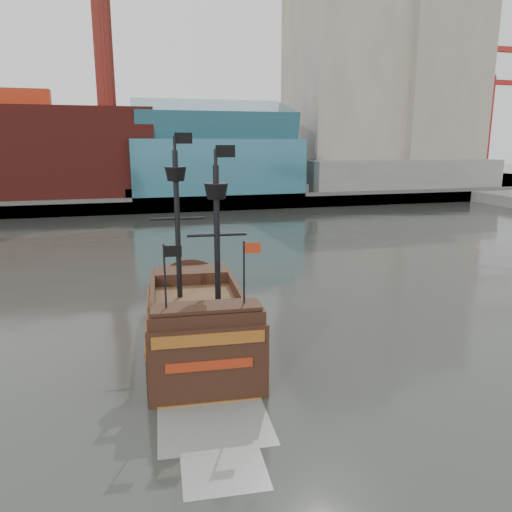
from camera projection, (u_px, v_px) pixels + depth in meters
name	position (u px, v px, depth m)	size (l,w,h in m)	color
ground	(294.00, 383.00, 24.35)	(400.00, 400.00, 0.00)	#262823
promenade_far	(150.00, 190.00, 110.32)	(220.00, 60.00, 2.00)	slate
seawall	(163.00, 205.00, 82.62)	(220.00, 1.00, 2.60)	#4C4C49
skyline	(174.00, 75.00, 99.49)	(149.00, 45.00, 62.00)	brown
crane_a	(487.00, 109.00, 118.03)	(22.50, 4.00, 32.25)	slate
crane_b	(489.00, 126.00, 130.77)	(19.10, 4.00, 26.25)	slate
pirate_ship	(198.00, 327.00, 28.47)	(6.64, 17.60, 12.89)	black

